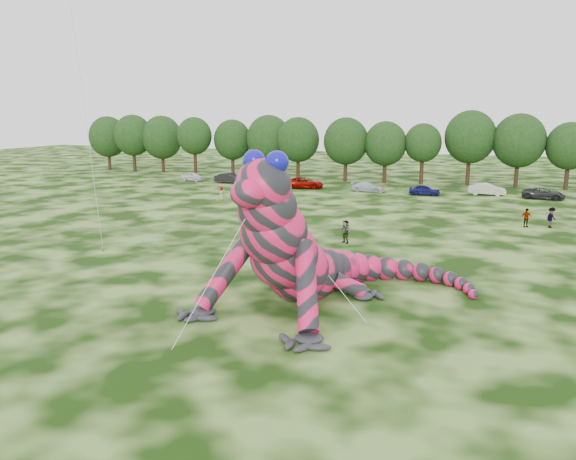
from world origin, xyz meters
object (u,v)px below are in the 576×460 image
(spectator_2, at_px, (551,218))
(spectator_3, at_px, (526,218))
(tree_1, at_px, (133,143))
(tree_2, at_px, (162,144))
(tree_10, at_px, (470,148))
(tree_0, at_px, (108,143))
(tree_6, at_px, (298,148))
(car_4, at_px, (425,190))
(spectator_4, at_px, (221,193))
(tree_5, at_px, (269,146))
(tree_8, at_px, (385,152))
(tree_9, at_px, (422,154))
(inflatable_gecko, at_px, (309,223))
(car_2, at_px, (304,183))
(tree_11, at_px, (518,151))
(spectator_5, at_px, (345,232))
(tree_4, at_px, (233,147))
(car_3, at_px, (368,187))
(car_1, at_px, (230,178))
(tree_12, at_px, (569,156))
(car_5, at_px, (487,189))
(car_0, at_px, (193,177))
(tree_7, at_px, (346,150))
(car_6, at_px, (543,194))
(tree_3, at_px, (195,146))

(spectator_2, bearing_deg, spectator_3, 137.36)
(tree_1, xyz_separation_m, tree_2, (5.34, 0.71, -0.08))
(tree_10, bearing_deg, tree_0, 179.39)
(tree_10, bearing_deg, tree_1, -179.46)
(tree_1, bearing_deg, tree_6, -2.54)
(car_4, xyz_separation_m, spectator_4, (-21.96, -12.62, 0.18))
(tree_5, distance_m, car_4, 29.05)
(tree_8, relative_size, tree_9, 1.03)
(inflatable_gecko, height_order, spectator_3, inflatable_gecko)
(car_2, bearing_deg, tree_11, -76.48)
(tree_11, xyz_separation_m, spectator_5, (-13.64, -40.99, -4.11))
(tree_2, relative_size, tree_4, 1.06)
(tree_8, bearing_deg, car_3, -90.92)
(spectator_3, bearing_deg, tree_10, 76.15)
(car_1, height_order, spectator_3, spectator_3)
(tree_2, bearing_deg, tree_1, -172.42)
(inflatable_gecko, bearing_deg, tree_12, 84.27)
(car_5, relative_size, spectator_2, 2.41)
(tree_9, relative_size, car_0, 2.23)
(tree_7, xyz_separation_m, car_5, (20.31, -7.88, -4.00))
(tree_6, height_order, spectator_2, tree_6)
(car_4, xyz_separation_m, spectator_5, (-2.73, -28.98, 0.27))
(tree_9, height_order, tree_12, tree_12)
(tree_5, distance_m, car_3, 22.53)
(tree_7, bearing_deg, spectator_5, -75.52)
(tree_1, height_order, car_6, tree_1)
(tree_7, relative_size, spectator_3, 5.49)
(tree_11, height_order, car_0, tree_11)
(tree_1, height_order, car_1, tree_1)
(car_1, bearing_deg, spectator_3, -115.44)
(car_3, distance_m, car_6, 21.01)
(inflatable_gecko, xyz_separation_m, tree_0, (-56.13, 55.73, 0.52))
(car_6, bearing_deg, spectator_2, -177.97)
(spectator_5, bearing_deg, tree_4, 163.73)
(tree_11, bearing_deg, car_6, -75.04)
(tree_0, bearing_deg, tree_11, -0.87)
(tree_0, bearing_deg, tree_12, -1.15)
(car_0, bearing_deg, spectator_2, -100.63)
(tree_3, xyz_separation_m, tree_5, (12.59, 1.37, 0.18))
(tree_8, bearing_deg, spectator_5, -83.74)
(inflatable_gecko, relative_size, tree_12, 1.89)
(tree_1, xyz_separation_m, spectator_4, (29.27, -24.48, -4.07))
(tree_9, xyz_separation_m, tree_11, (12.72, 0.85, 0.70))
(tree_9, bearing_deg, tree_8, -176.11)
(tree_10, distance_m, spectator_5, 42.23)
(tree_9, relative_size, car_5, 1.93)
(tree_2, distance_m, tree_11, 56.81)
(car_0, xyz_separation_m, spectator_5, (31.92, -32.08, 0.26))
(tree_3, bearing_deg, tree_1, 175.55)
(tree_8, bearing_deg, tree_1, 178.62)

